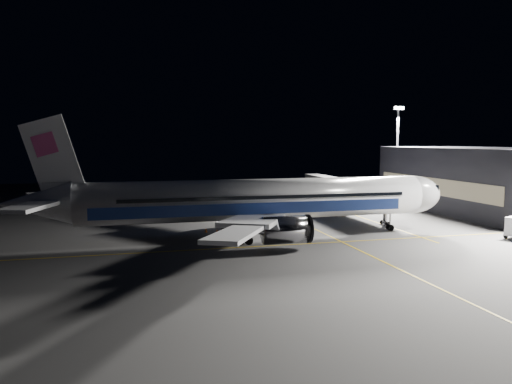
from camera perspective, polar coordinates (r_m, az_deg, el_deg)
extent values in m
plane|color=#4C4C4F|center=(69.59, 0.13, -5.17)|extent=(200.00, 200.00, 0.00)
cube|color=gold|center=(72.72, 7.81, -4.73)|extent=(0.25, 80.00, 0.01)
cube|color=gold|center=(63.92, 1.50, -6.17)|extent=(70.00, 0.25, 0.01)
cube|color=gold|center=(86.64, 12.66, -3.09)|extent=(0.25, 40.00, 0.01)
cylinder|color=silver|center=(68.76, 0.14, -0.83)|extent=(48.00, 5.60, 5.60)
ellipsoid|color=silver|center=(78.30, 17.39, -0.27)|extent=(8.96, 5.60, 5.60)
cube|color=black|center=(79.44, 18.82, 0.50)|extent=(2.20, 3.40, 0.90)
cone|color=silver|center=(67.48, -23.99, -1.22)|extent=(9.00, 5.49, 5.49)
cube|color=navy|center=(71.31, -1.21, -1.31)|extent=(42.24, 0.25, 1.50)
cube|color=navy|center=(65.96, -0.10, -1.91)|extent=(42.24, 0.25, 1.50)
cube|color=silver|center=(76.15, -3.21, -1.39)|extent=(11.36, 15.23, 1.53)
cube|color=silver|center=(60.70, -0.24, -3.27)|extent=(11.36, 15.23, 1.53)
cube|color=silver|center=(87.56, -8.03, 0.10)|extent=(8.57, 13.22, 1.31)
cube|color=silver|center=(47.44, -2.39, -4.83)|extent=(8.57, 13.22, 1.31)
cube|color=silver|center=(72.47, -22.94, -0.48)|extent=(6.20, 9.67, 0.45)
cube|color=silver|center=(62.27, -24.33, -1.52)|extent=(6.20, 9.67, 0.45)
cube|color=white|center=(66.70, -22.26, 3.86)|extent=(7.53, 0.40, 10.28)
cube|color=#DF4C97|center=(66.79, -22.99, 5.03)|extent=(3.22, 0.55, 3.22)
cylinder|color=#B7B7BF|center=(78.06, -0.68, -2.05)|extent=(5.60, 3.40, 3.40)
cylinder|color=#B7B7BF|center=(60.95, 3.37, -4.34)|extent=(5.60, 3.40, 3.40)
cylinder|color=#9999A0|center=(77.06, 15.08, -3.34)|extent=(0.26, 0.26, 2.50)
cylinder|color=black|center=(77.19, 15.06, -3.92)|extent=(0.90, 0.70, 0.90)
cylinder|color=#9999A0|center=(72.82, -3.01, -3.67)|extent=(0.26, 0.26, 2.50)
cylinder|color=#9999A0|center=(64.55, -1.48, -4.92)|extent=(0.26, 0.26, 2.50)
cylinder|color=black|center=(72.94, -3.01, -4.22)|extent=(1.10, 1.60, 1.10)
cylinder|color=black|center=(64.69, -1.48, -5.53)|extent=(1.10, 1.60, 1.10)
cube|color=black|center=(102.30, 23.76, 1.30)|extent=(18.00, 40.00, 12.00)
cube|color=brown|center=(97.05, 19.53, 0.64)|extent=(0.15, 36.00, 3.00)
cube|color=#B2B2B7|center=(95.05, 9.97, 0.55)|extent=(3.00, 33.90, 2.80)
cube|color=#B2B2B7|center=(80.96, 14.60, -0.49)|extent=(3.60, 3.20, 3.40)
cylinder|color=#9999A0|center=(81.35, 14.55, -2.62)|extent=(0.70, 0.70, 3.10)
cylinder|color=black|center=(80.76, 14.83, -3.56)|extent=(0.70, 0.30, 0.70)
cylinder|color=black|center=(82.32, 14.22, -3.36)|extent=(0.70, 0.30, 0.70)
cylinder|color=#59595E|center=(113.60, 15.82, 4.02)|extent=(0.44, 0.44, 20.00)
cube|color=#59595E|center=(113.75, 15.97, 9.21)|extent=(2.40, 0.50, 0.80)
cube|color=white|center=(113.45, 16.06, 9.22)|extent=(2.20, 0.15, 0.60)
cylinder|color=black|center=(76.54, 26.66, -4.44)|extent=(0.96, 0.62, 0.92)
cube|color=black|center=(85.51, -5.21, -2.54)|extent=(3.02, 2.52, 1.19)
cube|color=black|center=(85.40, -5.22, -2.04)|extent=(1.42, 1.42, 0.65)
sphere|color=#FFF2CC|center=(84.53, -5.21, -2.64)|extent=(0.28, 0.28, 0.28)
sphere|color=#FFF2CC|center=(85.11, -4.60, -2.58)|extent=(0.28, 0.28, 0.28)
cylinder|color=black|center=(86.87, -5.00, -2.73)|extent=(0.69, 0.48, 0.65)
cylinder|color=black|center=(85.35, -4.33, -2.88)|extent=(0.69, 0.48, 0.65)
cylinder|color=black|center=(85.84, -6.08, -2.85)|extent=(0.69, 0.48, 0.65)
cylinder|color=black|center=(84.31, -5.42, -3.00)|extent=(0.69, 0.48, 0.65)
cone|color=#FF670A|center=(72.34, -4.47, -4.50)|extent=(0.42, 0.42, 0.63)
cone|color=#FF670A|center=(82.94, -0.21, -3.17)|extent=(0.34, 0.34, 0.51)
cone|color=#FF670A|center=(73.39, -5.73, -4.37)|extent=(0.40, 0.40, 0.60)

